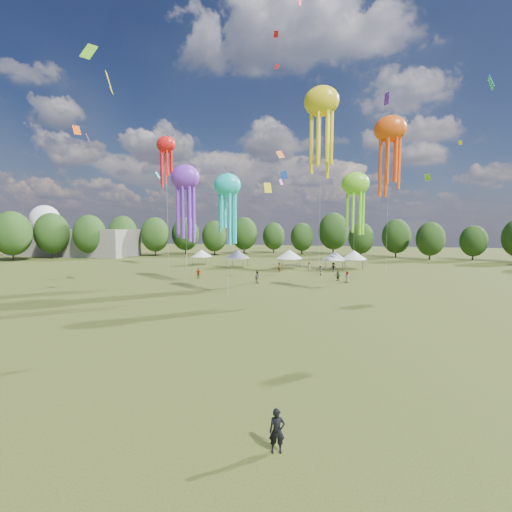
# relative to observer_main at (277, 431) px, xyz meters

# --- Properties ---
(ground) EXTENTS (300.00, 300.00, 0.00)m
(ground) POSITION_rel_observer_main_xyz_m (-7.19, 3.06, -0.85)
(ground) COLOR #384416
(ground) RESTS_ON ground
(observer_main) EXTENTS (0.72, 0.58, 1.70)m
(observer_main) POSITION_rel_observer_main_xyz_m (0.00, 0.00, 0.00)
(observer_main) COLOR black
(observer_main) RESTS_ON ground
(spectator_near) EXTENTS (1.15, 1.10, 1.88)m
(spectator_near) POSITION_rel_observer_main_xyz_m (-11.00, 38.74, 0.09)
(spectator_near) COLOR gray
(spectator_near) RESTS_ON ground
(spectators_far) EXTENTS (25.38, 16.88, 1.84)m
(spectators_far) POSITION_rel_observer_main_xyz_m (-3.95, 49.35, 0.01)
(spectators_far) COLOR gray
(spectators_far) RESTS_ON ground
(festival_tents) EXTENTS (38.61, 8.09, 4.04)m
(festival_tents) POSITION_rel_observer_main_xyz_m (-10.48, 59.42, 2.08)
(festival_tents) COLOR #47474C
(festival_tents) RESTS_ON ground
(show_kites) EXTENTS (46.68, 27.33, 30.68)m
(show_kites) POSITION_rel_observer_main_xyz_m (-5.97, 43.82, 19.82)
(show_kites) COLOR #8531DD
(show_kites) RESTS_ON ground
(small_kites) EXTENTS (78.18, 60.11, 42.86)m
(small_kites) POSITION_rel_observer_main_xyz_m (-8.23, 44.89, 28.30)
(small_kites) COLOR #8531DD
(small_kites) RESTS_ON ground
(treeline) EXTENTS (201.57, 95.24, 13.43)m
(treeline) POSITION_rel_observer_main_xyz_m (-11.05, 65.58, 5.69)
(treeline) COLOR #38281C
(treeline) RESTS_ON ground
(hangar) EXTENTS (40.00, 12.00, 8.00)m
(hangar) POSITION_rel_observer_main_xyz_m (-79.19, 75.06, 3.15)
(hangar) COLOR gray
(hangar) RESTS_ON ground
(radome) EXTENTS (9.00, 9.00, 16.00)m
(radome) POSITION_rel_observer_main_xyz_m (-95.19, 81.06, 9.13)
(radome) COLOR white
(radome) RESTS_ON ground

